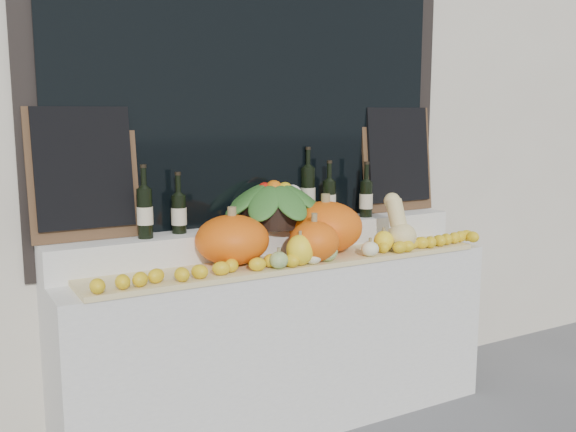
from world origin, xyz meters
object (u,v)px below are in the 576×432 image
(pumpkin_right, at_px, (325,227))
(produce_bowl, at_px, (274,202))
(pumpkin_left, at_px, (232,240))
(wine_bottle_tall, at_px, (308,192))
(butternut_squash, at_px, (399,227))

(pumpkin_right, distance_m, produce_bowl, 0.30)
(pumpkin_left, xyz_separation_m, wine_bottle_tall, (0.59, 0.27, 0.16))
(produce_bowl, relative_size, wine_bottle_tall, 1.50)
(pumpkin_left, distance_m, butternut_squash, 0.94)
(pumpkin_right, height_order, wine_bottle_tall, wine_bottle_tall)
(pumpkin_left, xyz_separation_m, pumpkin_right, (0.54, 0.01, 0.01))
(butternut_squash, distance_m, produce_bowl, 0.69)
(pumpkin_right, bearing_deg, wine_bottle_tall, 78.61)
(pumpkin_left, bearing_deg, produce_bowl, 29.81)
(butternut_squash, bearing_deg, wine_bottle_tall, 131.26)
(butternut_squash, bearing_deg, pumpkin_right, 162.68)
(produce_bowl, bearing_deg, pumpkin_right, -41.50)
(butternut_squash, bearing_deg, pumpkin_left, 172.93)
(wine_bottle_tall, bearing_deg, butternut_squash, -48.74)
(butternut_squash, relative_size, produce_bowl, 0.49)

